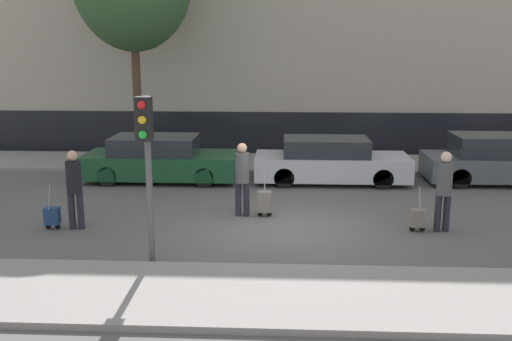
{
  "coord_description": "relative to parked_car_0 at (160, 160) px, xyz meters",
  "views": [
    {
      "loc": [
        -0.05,
        -12.56,
        4.16
      ],
      "look_at": [
        -0.77,
        1.8,
        0.95
      ],
      "focal_mm": 40.0,
      "sensor_mm": 36.0,
      "label": 1
    }
  ],
  "objects": [
    {
      "name": "pedestrian_right",
      "position": [
        7.42,
        -4.58,
        0.4
      ],
      "size": [
        0.35,
        0.34,
        1.83
      ],
      "rotation": [
        0.0,
        0.0,
        0.09
      ],
      "color": "#23232D",
      "rests_on": "ground_plane"
    },
    {
      "name": "parked_car_1",
      "position": [
        5.25,
        -0.01,
        -0.01
      ],
      "size": [
        4.64,
        1.72,
        1.37
      ],
      "color": "#B7BABF",
      "rests_on": "ground_plane"
    },
    {
      "name": "ground_plane",
      "position": [
        3.9,
        -4.54,
        -0.65
      ],
      "size": [
        80.0,
        80.0,
        0.0
      ],
      "primitive_type": "plane",
      "color": "#565451"
    },
    {
      "name": "sidewalk_near",
      "position": [
        3.9,
        -8.29,
        -0.59
      ],
      "size": [
        28.0,
        2.5,
        0.12
      ],
      "color": "gray",
      "rests_on": "ground_plane"
    },
    {
      "name": "trolley_right",
      "position": [
        6.88,
        -4.63,
        -0.34
      ],
      "size": [
        0.34,
        0.29,
        1.05
      ],
      "color": "slate",
      "rests_on": "ground_plane"
    },
    {
      "name": "parked_car_0",
      "position": [
        0.0,
        0.0,
        0.0
      ],
      "size": [
        4.69,
        1.88,
        1.38
      ],
      "color": "#194728",
      "rests_on": "ground_plane"
    },
    {
      "name": "sidewalk_far",
      "position": [
        3.9,
        2.46,
        -0.59
      ],
      "size": [
        28.0,
        3.0,
        0.12
      ],
      "color": "gray",
      "rests_on": "ground_plane"
    },
    {
      "name": "trolley_left",
      "position": [
        -1.44,
        -4.88,
        -0.34
      ],
      "size": [
        0.34,
        0.29,
        1.04
      ],
      "color": "navy",
      "rests_on": "ground_plane"
    },
    {
      "name": "traffic_light",
      "position": [
        1.31,
        -6.9,
        1.67
      ],
      "size": [
        0.28,
        0.47,
        3.23
      ],
      "color": "#515154",
      "rests_on": "ground_plane"
    },
    {
      "name": "pedestrian_center",
      "position": [
        2.83,
        -3.63,
        0.39
      ],
      "size": [
        0.35,
        0.34,
        1.82
      ],
      "rotation": [
        0.0,
        0.0,
        3.11
      ],
      "color": "#23232D",
      "rests_on": "ground_plane"
    },
    {
      "name": "building_facade",
      "position": [
        3.9,
        6.4,
        5.16
      ],
      "size": [
        28.0,
        3.54,
        11.64
      ],
      "color": "#A89E8C",
      "rests_on": "ground_plane"
    },
    {
      "name": "pedestrian_left",
      "position": [
        -0.89,
        -4.83,
        0.4
      ],
      "size": [
        0.35,
        0.34,
        1.83
      ],
      "rotation": [
        0.0,
        0.0,
        0.09
      ],
      "color": "#23232D",
      "rests_on": "ground_plane"
    },
    {
      "name": "parked_car_2",
      "position": [
        10.32,
        0.2,
        0.03
      ],
      "size": [
        4.39,
        1.81,
        1.47
      ],
      "color": "#4C5156",
      "rests_on": "ground_plane"
    },
    {
      "name": "trolley_center",
      "position": [
        3.38,
        -3.65,
        -0.28
      ],
      "size": [
        0.34,
        0.29,
        1.17
      ],
      "color": "slate",
      "rests_on": "ground_plane"
    }
  ]
}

